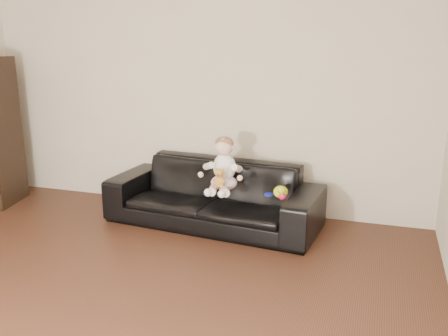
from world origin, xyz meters
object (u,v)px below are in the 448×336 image
(baby, at_px, (224,167))
(toy_rattle, at_px, (282,196))
(sofa, at_px, (213,194))
(toy_blue_disc, at_px, (269,194))
(teddy_bear, at_px, (219,178))
(toy_green, at_px, (281,192))

(baby, bearing_deg, toy_rattle, -30.00)
(sofa, height_order, toy_rattle, sofa)
(sofa, xyz_separation_m, toy_rattle, (0.76, -0.24, 0.14))
(toy_rattle, relative_size, toy_blue_disc, 0.83)
(teddy_bear, bearing_deg, baby, 89.53)
(teddy_bear, xyz_separation_m, toy_blue_disc, (0.45, 0.14, -0.16))
(baby, height_order, toy_blue_disc, baby)
(toy_green, bearing_deg, toy_rattle, -64.72)
(toy_green, height_order, toy_rattle, toy_green)
(sofa, xyz_separation_m, baby, (0.15, -0.12, 0.33))
(teddy_bear, relative_size, toy_green, 1.16)
(baby, relative_size, toy_rattle, 7.16)
(sofa, bearing_deg, teddy_bear, -54.92)
(baby, relative_size, teddy_bear, 2.77)
(toy_green, distance_m, toy_blue_disc, 0.14)
(toy_rattle, bearing_deg, teddy_bear, -176.69)
(sofa, bearing_deg, toy_blue_disc, -7.40)
(baby, height_order, toy_green, baby)
(sofa, bearing_deg, toy_rattle, -12.11)
(baby, xyz_separation_m, toy_blue_disc, (0.46, -0.02, -0.23))
(sofa, height_order, baby, baby)
(baby, bearing_deg, sofa, 122.62)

